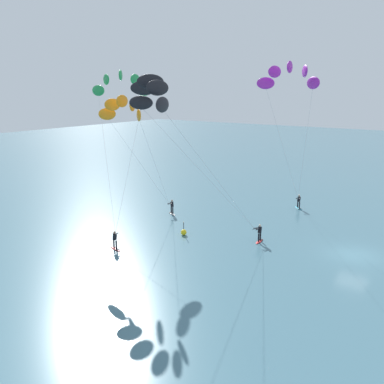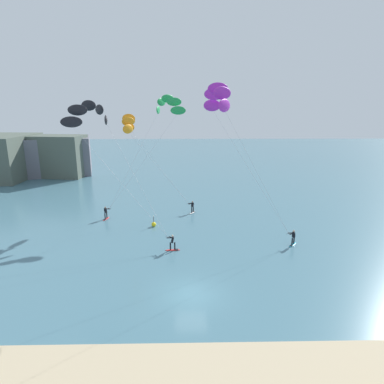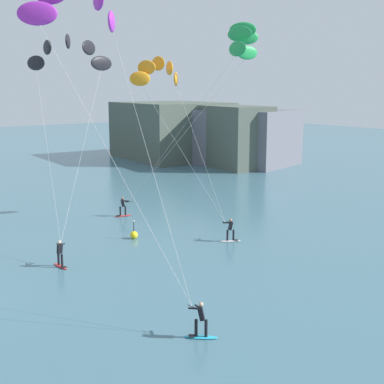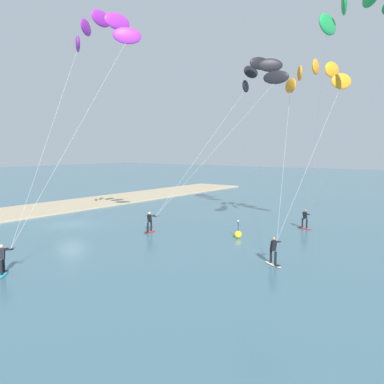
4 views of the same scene
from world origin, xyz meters
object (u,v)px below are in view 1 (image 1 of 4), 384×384
at_px(kitesurfer_nearshore, 155,99).
at_px(kitesurfer_mid_water, 125,114).
at_px(marker_buoy, 184,232).
at_px(kitesurfer_downwind, 121,88).
at_px(kitesurfer_far_out, 290,81).

bearing_deg(kitesurfer_nearshore, kitesurfer_mid_water, 62.85).
relative_size(kitesurfer_mid_water, marker_buoy, 9.58).
relative_size(kitesurfer_downwind, marker_buoy, 11.35).
xyz_separation_m(kitesurfer_far_out, marker_buoy, (-7.12, 7.06, -14.09)).
bearing_deg(marker_buoy, kitesurfer_nearshore, -163.42).
distance_m(kitesurfer_far_out, marker_buoy, 17.30).
distance_m(kitesurfer_mid_water, kitesurfer_far_out, 15.46).
distance_m(kitesurfer_mid_water, kitesurfer_downwind, 6.34).
relative_size(kitesurfer_nearshore, marker_buoy, 10.71).
bearing_deg(kitesurfer_nearshore, kitesurfer_downwind, 55.76).
xyz_separation_m(kitesurfer_nearshore, marker_buoy, (6.00, 1.79, -12.67)).
bearing_deg(kitesurfer_far_out, kitesurfer_downwind, 110.44).
distance_m(kitesurfer_nearshore, kitesurfer_mid_water, 7.16).
bearing_deg(kitesurfer_nearshore, marker_buoy, 16.58).
xyz_separation_m(kitesurfer_nearshore, kitesurfer_downwind, (7.21, 10.59, 0.86)).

